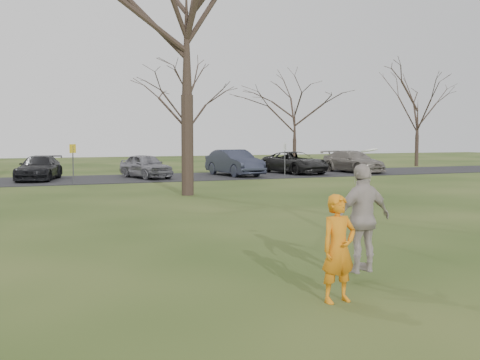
% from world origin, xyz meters
% --- Properties ---
extents(ground, '(120.00, 120.00, 0.00)m').
position_xyz_m(ground, '(0.00, 0.00, 0.00)').
color(ground, '#1E380F').
rests_on(ground, ground).
extents(parking_strip, '(62.00, 6.50, 0.04)m').
position_xyz_m(parking_strip, '(0.00, 25.00, 0.02)').
color(parking_strip, black).
rests_on(parking_strip, ground).
extents(player_defender, '(0.63, 0.44, 1.63)m').
position_xyz_m(player_defender, '(-0.27, -0.68, 0.82)').
color(player_defender, orange).
rests_on(player_defender, ground).
extents(car_3, '(3.06, 4.97, 1.34)m').
position_xyz_m(car_3, '(-3.51, 25.46, 0.71)').
color(car_3, black).
rests_on(car_3, parking_strip).
extents(car_4, '(2.76, 4.44, 1.41)m').
position_xyz_m(car_4, '(2.35, 24.82, 0.75)').
color(car_4, slate).
rests_on(car_4, parking_strip).
extents(car_5, '(2.38, 5.06, 1.60)m').
position_xyz_m(car_5, '(7.88, 24.71, 0.84)').
color(car_5, '#292D3E').
rests_on(car_5, parking_strip).
extents(car_6, '(3.21, 5.46, 1.43)m').
position_xyz_m(car_6, '(12.28, 25.13, 0.75)').
color(car_6, black).
rests_on(car_6, parking_strip).
extents(car_7, '(2.72, 5.23, 1.45)m').
position_xyz_m(car_7, '(16.48, 24.73, 0.76)').
color(car_7, slate).
rests_on(car_7, parking_strip).
extents(catching_play, '(1.12, 0.55, 2.13)m').
position_xyz_m(catching_play, '(0.71, 0.15, 1.11)').
color(catching_play, '#B3A7A1').
rests_on(catching_play, ground).
extents(sign_yellow, '(0.35, 0.35, 2.08)m').
position_xyz_m(sign_yellow, '(-2.00, 22.00, 1.45)').
color(sign_yellow, '#47474C').
rests_on(sign_yellow, ground).
extents(sign_white, '(0.35, 0.35, 2.08)m').
position_xyz_m(sign_white, '(10.00, 22.00, 1.45)').
color(sign_white, '#47474C').
rests_on(sign_white, ground).
extents(big_tree, '(9.00, 9.00, 14.00)m').
position_xyz_m(big_tree, '(2.00, 15.00, 7.00)').
color(big_tree, '#352821').
rests_on(big_tree, ground).
extents(small_tree_row, '(55.00, 5.90, 8.50)m').
position_xyz_m(small_tree_row, '(4.38, 30.06, 3.89)').
color(small_tree_row, '#352821').
rests_on(small_tree_row, ground).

